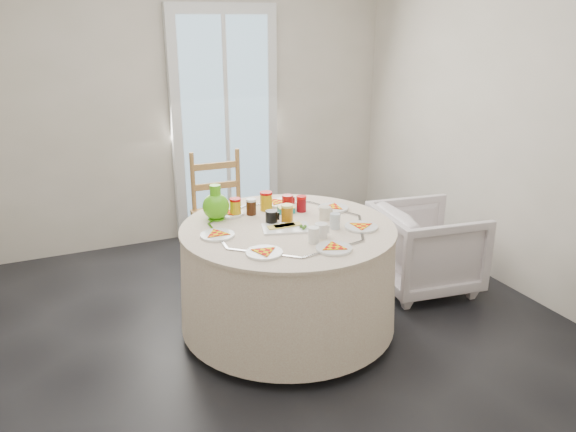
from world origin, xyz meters
name	(u,v)px	position (x,y,z in m)	size (l,w,h in m)	color
floor	(267,338)	(0.00, 0.00, 0.00)	(4.00, 4.00, 0.00)	black
wall_back	(179,99)	(0.00, 2.00, 1.30)	(4.00, 0.02, 2.60)	#BCB5A3
wall_right	(523,118)	(2.00, 0.00, 1.30)	(0.02, 4.00, 2.60)	#BCB5A3
glass_door	(225,124)	(0.40, 1.95, 1.05)	(1.00, 0.08, 2.10)	silver
table	(288,277)	(0.18, 0.06, 0.38)	(1.40, 1.40, 0.71)	beige
wooden_chair	(223,216)	(0.08, 1.11, 0.47)	(0.44, 0.42, 0.98)	#9D8145
armchair	(426,240)	(1.38, 0.19, 0.39)	(0.70, 0.65, 0.72)	silver
place_settings	(288,220)	(0.18, 0.06, 0.77)	(1.13, 1.13, 0.02)	white
jar_cluster	(267,201)	(0.15, 0.34, 0.82)	(0.50, 0.25, 0.15)	#83330D
butter_tub	(286,205)	(0.28, 0.31, 0.79)	(0.11, 0.08, 0.04)	#118882
green_pitcher	(216,199)	(-0.19, 0.38, 0.87)	(0.17, 0.17, 0.23)	#4DB513
cheese_platter	(286,223)	(0.15, 0.02, 0.77)	(0.29, 0.19, 0.04)	silver
mugs_glasses	(305,214)	(0.28, 0.03, 0.81)	(0.58, 0.58, 0.11)	#B0B0B0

